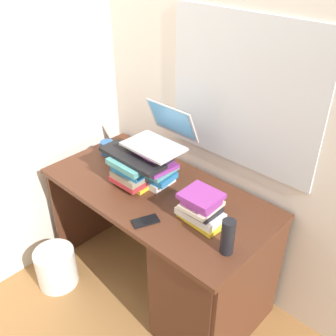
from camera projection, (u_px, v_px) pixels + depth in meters
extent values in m
plane|color=olive|center=(158.00, 280.00, 2.61)|extent=(6.00, 6.00, 0.00)
cube|color=silver|center=(204.00, 78.00, 2.15)|extent=(6.00, 0.05, 2.60)
cube|color=silver|center=(242.00, 94.00, 1.98)|extent=(0.90, 0.01, 0.80)
cube|color=beige|center=(65.00, 64.00, 2.37)|extent=(0.05, 6.00, 2.60)
cube|color=#4C2819|center=(157.00, 192.00, 2.23)|extent=(1.36, 0.68, 0.03)
cube|color=#4C2819|center=(92.00, 197.00, 2.81)|extent=(0.02, 0.62, 0.71)
cube|color=#4C2819|center=(248.00, 301.00, 2.04)|extent=(0.02, 0.62, 0.71)
cube|color=#442416|center=(212.00, 283.00, 2.14)|extent=(0.41, 0.58, 0.67)
cube|color=white|center=(156.00, 179.00, 2.28)|extent=(0.17, 0.18, 0.04)
cube|color=#2672B2|center=(154.00, 174.00, 2.26)|extent=(0.25, 0.18, 0.04)
cube|color=#2672B2|center=(155.00, 168.00, 2.25)|extent=(0.19, 0.20, 0.02)
cube|color=teal|center=(153.00, 167.00, 2.23)|extent=(0.25, 0.20, 0.02)
cube|color=#8C338C|center=(154.00, 164.00, 2.22)|extent=(0.25, 0.21, 0.02)
cube|color=black|center=(154.00, 158.00, 2.21)|extent=(0.17, 0.18, 0.04)
cube|color=#8C338C|center=(153.00, 152.00, 2.19)|extent=(0.21, 0.17, 0.03)
cube|color=#8C338C|center=(152.00, 149.00, 2.17)|extent=(0.18, 0.19, 0.02)
cube|color=yellow|center=(134.00, 182.00, 2.27)|extent=(0.21, 0.13, 0.02)
cube|color=#B22D33|center=(132.00, 179.00, 2.25)|extent=(0.21, 0.18, 0.03)
cube|color=gray|center=(133.00, 174.00, 2.23)|extent=(0.20, 0.19, 0.04)
cube|color=#2672B2|center=(132.00, 170.00, 2.21)|extent=(0.21, 0.15, 0.03)
cube|color=#B22D33|center=(133.00, 165.00, 2.20)|extent=(0.18, 0.15, 0.02)
cube|color=teal|center=(132.00, 162.00, 2.18)|extent=(0.24, 0.19, 0.03)
cube|color=yellow|center=(201.00, 220.00, 1.98)|extent=(0.24, 0.14, 0.02)
cube|color=white|center=(200.00, 214.00, 1.98)|extent=(0.23, 0.14, 0.04)
cube|color=black|center=(202.00, 209.00, 1.96)|extent=(0.17, 0.14, 0.02)
cube|color=beige|center=(201.00, 205.00, 1.96)|extent=(0.17, 0.19, 0.02)
cube|color=#8C338C|center=(201.00, 201.00, 1.93)|extent=(0.17, 0.15, 0.04)
cube|color=#8C338C|center=(201.00, 196.00, 1.92)|extent=(0.19, 0.17, 0.03)
cube|color=#B7BABF|center=(153.00, 146.00, 2.17)|extent=(0.33, 0.22, 0.01)
cube|color=#B7BABF|center=(172.00, 120.00, 2.20)|extent=(0.33, 0.09, 0.20)
cube|color=#59A5E5|center=(172.00, 120.00, 2.20)|extent=(0.29, 0.08, 0.18)
cube|color=black|center=(132.00, 157.00, 2.17)|extent=(0.42, 0.14, 0.02)
ellipsoid|color=#A5A8AD|center=(189.00, 199.00, 2.12)|extent=(0.06, 0.10, 0.04)
cylinder|color=#265999|center=(107.00, 148.00, 2.55)|extent=(0.09, 0.09, 0.09)
torus|color=#265999|center=(113.00, 150.00, 2.51)|extent=(0.05, 0.01, 0.05)
cylinder|color=black|center=(228.00, 237.00, 1.76)|extent=(0.06, 0.06, 0.18)
cube|color=black|center=(145.00, 221.00, 1.98)|extent=(0.11, 0.15, 0.01)
cylinder|color=silver|center=(56.00, 267.00, 2.53)|extent=(0.26, 0.26, 0.26)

